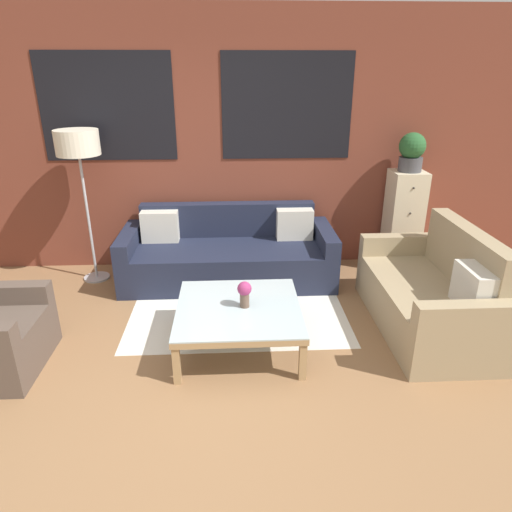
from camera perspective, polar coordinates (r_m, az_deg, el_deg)
name	(u,v)px	position (r m, az deg, el deg)	size (l,w,h in m)	color
ground_plane	(189,393)	(3.49, -8.42, -16.58)	(16.00, 16.00, 0.00)	#8E6642
wall_back_brick	(200,144)	(5.21, -7.02, 13.74)	(8.40, 0.09, 2.80)	brown
rug	(238,310)	(4.46, -2.26, -6.81)	(2.05, 1.41, 0.00)	silver
couch_dark	(228,255)	(5.02, -3.48, 0.12)	(2.27, 0.88, 0.78)	#1E2338
settee_vintage	(432,296)	(4.34, 21.11, -4.71)	(0.80, 1.59, 0.92)	tan
coffee_table	(239,312)	(3.78, -2.19, -6.99)	(1.01, 1.01, 0.37)	silver
floor_lamp	(78,149)	(5.02, -21.35, 12.36)	(0.43, 0.43, 1.62)	#B2B2B7
drawer_cabinet	(403,221)	(5.49, 17.88, 4.25)	(0.37, 0.38, 1.13)	beige
potted_plant	(412,151)	(5.32, 18.89, 12.27)	(0.28, 0.28, 0.42)	#47474C
flower_vase	(245,292)	(3.69, -1.45, -4.55)	(0.12, 0.12, 0.22)	brown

